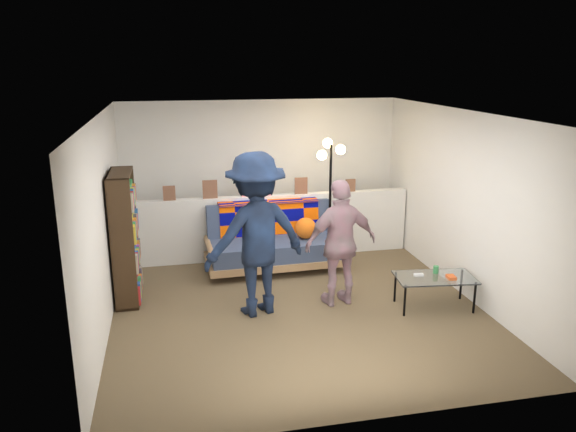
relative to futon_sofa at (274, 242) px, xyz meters
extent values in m
plane|color=brown|center=(0.01, -1.32, -0.40)|extent=(5.00, 5.00, 0.00)
cube|color=silver|center=(0.01, 1.18, 0.80)|extent=(4.50, 0.10, 2.40)
cube|color=silver|center=(-2.24, -1.32, 0.80)|extent=(0.10, 5.00, 2.40)
cube|color=silver|center=(2.26, -1.32, 0.80)|extent=(0.10, 5.00, 2.40)
cube|color=white|center=(0.01, -1.32, 2.00)|extent=(4.50, 5.00, 0.10)
cube|color=silver|center=(0.01, 0.48, 0.10)|extent=(4.45, 0.15, 1.00)
cube|color=brown|center=(-1.49, 0.46, 0.71)|extent=(0.18, 0.02, 0.22)
cube|color=brown|center=(-0.89, 0.46, 0.74)|extent=(0.22, 0.02, 0.28)
cube|color=white|center=(-0.19, 0.46, 0.83)|extent=(0.45, 0.02, 0.45)
cube|color=brown|center=(0.51, 0.46, 0.73)|extent=(0.20, 0.02, 0.26)
cube|color=brown|center=(1.31, 0.46, 0.70)|extent=(0.16, 0.02, 0.20)
cube|color=#A2784F|center=(-0.02, -0.07, -0.24)|extent=(2.01, 0.95, 0.10)
cube|color=#34425E|center=(-0.01, -0.12, -0.06)|extent=(1.90, 0.79, 0.25)
cube|color=#34425E|center=(-0.03, 0.27, 0.25)|extent=(1.89, 0.31, 0.59)
cylinder|color=#A2784F|center=(-0.96, -0.10, 0.02)|extent=(0.12, 0.89, 0.09)
cylinder|color=#A2784F|center=(0.92, -0.04, 0.02)|extent=(0.12, 0.89, 0.09)
cube|color=#050B7D|center=(-0.02, 0.19, 0.25)|extent=(1.52, 0.16, 0.54)
cube|color=#050B7D|center=(-0.03, 0.32, 0.54)|extent=(1.52, 0.31, 0.03)
sphere|color=#E95C14|center=(0.46, -0.10, 0.22)|extent=(0.31, 0.31, 0.31)
cube|color=black|center=(-2.20, -0.72, 0.44)|extent=(0.02, 0.84, 1.68)
cube|color=black|center=(-2.07, -1.13, 0.44)|extent=(0.28, 0.02, 1.68)
cube|color=black|center=(-2.07, -0.31, 0.44)|extent=(0.28, 0.02, 1.68)
cube|color=black|center=(-2.07, -0.72, 1.27)|extent=(0.28, 0.84, 0.02)
cube|color=black|center=(-2.07, -0.72, -0.38)|extent=(0.28, 0.84, 0.04)
cube|color=black|center=(-2.07, -0.72, 0.05)|extent=(0.28, 0.80, 0.02)
cube|color=black|center=(-2.07, -0.72, 0.44)|extent=(0.28, 0.80, 0.02)
cube|color=black|center=(-2.07, -0.72, 0.83)|extent=(0.28, 0.80, 0.02)
cube|color=#A82127|center=(-2.05, -0.72, -0.21)|extent=(0.20, 0.78, 0.28)
cube|color=#275AAC|center=(-2.05, -0.72, 0.20)|extent=(0.20, 0.78, 0.26)
cube|color=gold|center=(-2.05, -0.72, 0.59)|extent=(0.20, 0.78, 0.28)
cube|color=#318844|center=(-2.05, -0.72, 0.98)|extent=(0.20, 0.78, 0.26)
cylinder|color=black|center=(1.24, -1.96, -0.20)|extent=(0.03, 0.03, 0.39)
cylinder|color=black|center=(2.11, -2.07, -0.20)|extent=(0.03, 0.03, 0.39)
cylinder|color=black|center=(1.29, -1.54, -0.20)|extent=(0.03, 0.03, 0.39)
cylinder|color=black|center=(2.16, -1.64, -0.20)|extent=(0.03, 0.03, 0.39)
cube|color=silver|center=(1.70, -1.80, 0.00)|extent=(1.03, 0.65, 0.02)
cube|color=silver|center=(1.51, -1.73, 0.03)|extent=(0.12, 0.06, 0.03)
cube|color=orange|center=(1.86, -1.90, 0.03)|extent=(0.11, 0.15, 0.04)
cylinder|color=#398A4B|center=(1.76, -1.69, 0.06)|extent=(0.08, 0.08, 0.10)
cylinder|color=black|center=(0.90, 0.17, -0.38)|extent=(0.32, 0.32, 0.03)
cylinder|color=black|center=(0.90, 0.17, 0.51)|extent=(0.05, 0.05, 1.80)
sphere|color=#FFC672|center=(0.76, 0.18, 1.25)|extent=(0.15, 0.15, 0.15)
sphere|color=#FFC672|center=(1.05, 0.18, 1.32)|extent=(0.15, 0.15, 0.15)
sphere|color=#FFC672|center=(0.88, 0.29, 1.41)|extent=(0.15, 0.15, 0.15)
imported|color=black|center=(-0.49, -1.46, 0.60)|extent=(1.44, 1.08, 1.99)
imported|color=#C78096|center=(0.58, -1.43, 0.41)|extent=(0.99, 0.52, 1.61)
camera|label=1|loc=(-1.45, -7.79, 2.61)|focal=35.00mm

